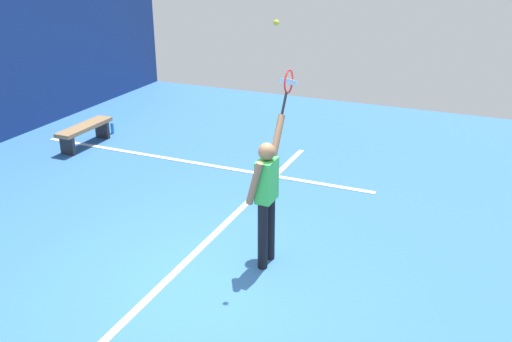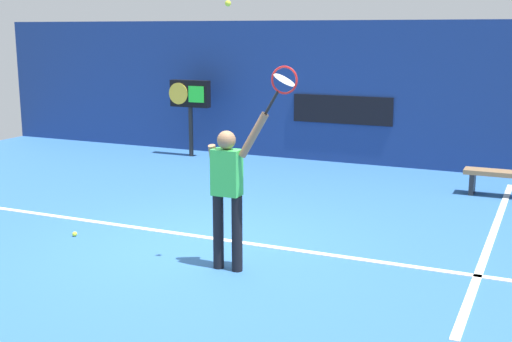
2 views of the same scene
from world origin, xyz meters
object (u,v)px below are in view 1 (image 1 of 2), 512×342
court_bench (85,130)px  water_bottle (112,128)px  tennis_racket (288,84)px  tennis_ball (276,23)px  tennis_player (267,194)px

court_bench → water_bottle: (0.89, 0.00, -0.22)m
tennis_racket → tennis_ball: 1.06m
tennis_racket → water_bottle: (2.95, 5.18, -2.14)m
tennis_racket → water_bottle: size_ratio=2.53×
tennis_racket → tennis_ball: tennis_ball is taller
court_bench → tennis_player: bearing=-117.9°
tennis_racket → court_bench: 5.90m
tennis_player → court_bench: bearing=62.1°
tennis_player → tennis_ball: 2.11m
tennis_player → court_bench: (2.75, 5.18, -0.67)m
tennis_player → court_bench: 5.90m
tennis_ball → tennis_racket: bearing=6.7°
court_bench → tennis_racket: bearing=-111.6°
tennis_player → tennis_ball: tennis_ball is taller
tennis_player → tennis_racket: tennis_racket is taller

